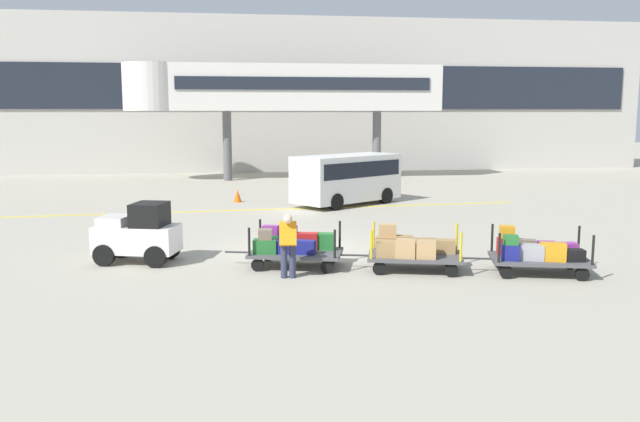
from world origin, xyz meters
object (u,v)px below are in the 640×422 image
(baggage_handler, at_px, (288,243))
(baggage_cart_tail, at_px, (537,253))
(baggage_cart_middle, at_px, (410,249))
(baggage_cart_lead, at_px, (292,246))
(shuttle_van, at_px, (347,176))
(baggage_tug, at_px, (138,234))
(safety_cone_near, at_px, (238,196))

(baggage_handler, bearing_deg, baggage_cart_tail, -3.91)
(baggage_cart_middle, xyz_separation_m, baggage_cart_tail, (2.95, -0.84, -0.01))
(baggage_cart_lead, relative_size, shuttle_van, 0.61)
(baggage_tug, relative_size, baggage_cart_tail, 0.75)
(safety_cone_near, bearing_deg, baggage_cart_lead, -85.00)
(baggage_tug, bearing_deg, baggage_cart_lead, -14.93)
(baggage_cart_lead, distance_m, baggage_cart_tail, 6.03)
(baggage_tug, relative_size, safety_cone_near, 4.21)
(baggage_tug, bearing_deg, baggage_cart_tail, -15.50)
(baggage_tug, relative_size, baggage_cart_middle, 0.75)
(baggage_cart_lead, xyz_separation_m, baggage_handler, (-0.22, -1.24, 0.34))
(baggage_cart_lead, distance_m, baggage_cart_middle, 2.97)
(baggage_cart_lead, xyz_separation_m, baggage_cart_middle, (2.86, -0.81, 0.00))
(safety_cone_near, bearing_deg, baggage_cart_middle, -73.48)
(baggage_tug, height_order, shuttle_van, shuttle_van)
(baggage_tug, distance_m, baggage_handler, 4.35)
(baggage_cart_lead, bearing_deg, baggage_cart_tail, -15.89)
(baggage_tug, bearing_deg, baggage_handler, -31.68)
(baggage_cart_tail, bearing_deg, baggage_cart_lead, 164.11)
(baggage_cart_tail, bearing_deg, baggage_cart_middle, 164.07)
(baggage_cart_tail, height_order, baggage_handler, baggage_handler)
(baggage_cart_lead, distance_m, shuttle_van, 11.58)
(baggage_tug, height_order, baggage_cart_middle, baggage_tug)
(shuttle_van, xyz_separation_m, safety_cone_near, (-4.57, 1.49, -0.96))
(baggage_cart_middle, bearing_deg, safety_cone_near, 106.52)
(safety_cone_near, bearing_deg, shuttle_van, -18.02)
(baggage_cart_lead, bearing_deg, shuttle_van, 72.52)
(shuttle_van, relative_size, safety_cone_near, 9.16)
(baggage_tug, height_order, baggage_cart_tail, baggage_tug)
(baggage_cart_tail, bearing_deg, baggage_handler, 176.09)
(baggage_handler, relative_size, safety_cone_near, 2.84)
(baggage_handler, bearing_deg, baggage_cart_lead, 79.91)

